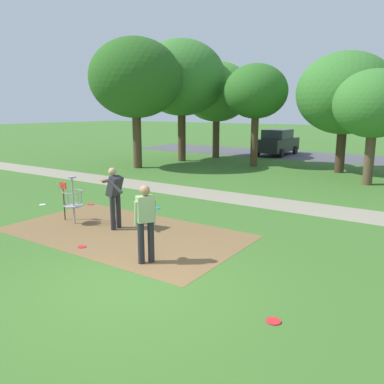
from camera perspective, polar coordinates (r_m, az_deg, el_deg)
ground_plane at (r=7.63m, az=-8.99°, el=-13.47°), size 160.00×160.00×0.00m
dirt_tee_pad at (r=10.78m, az=-9.86°, el=-5.81°), size 6.50×3.67×0.01m
disc_golf_basket at (r=11.82m, az=-16.99°, el=-0.83°), size 0.98×0.58×1.39m
player_foreground_watching at (r=10.94m, az=-11.18°, el=-0.29°), size 1.12×0.46×1.71m
player_throwing at (r=8.39m, az=-6.76°, el=-3.98°), size 0.45×0.48×1.71m
frisbee_near_basket at (r=6.59m, az=11.72°, el=-17.86°), size 0.24×0.24×0.02m
frisbee_by_tee at (r=13.23m, az=-5.15°, el=-2.34°), size 0.22×0.22×0.02m
frisbee_mid_grass at (r=9.91m, az=-15.68°, el=-7.65°), size 0.20×0.20×0.02m
frisbee_far_left at (r=14.16m, az=-14.49°, el=-1.73°), size 0.26×0.26×0.02m
frisbee_far_right at (r=12.44m, az=-11.14°, el=-3.44°), size 0.26×0.26×0.02m
frisbee_scattered_a at (r=14.60m, az=-20.83°, el=-1.73°), size 0.22×0.22×0.02m
tree_near_left at (r=18.69m, az=24.91°, el=11.46°), size 3.39×3.39×4.93m
tree_near_right at (r=22.44m, az=-8.20°, el=15.98°), size 5.04×5.04×7.06m
tree_mid_left at (r=25.25m, az=-1.54°, el=16.16°), size 5.41×5.41×7.46m
tree_mid_right at (r=21.88m, az=21.30°, el=13.16°), size 4.84×4.84×6.11m
tree_far_left at (r=27.12m, az=3.58°, el=14.27°), size 4.65×4.65×6.39m
tree_far_center at (r=23.14m, az=9.25°, el=14.13°), size 3.58×3.58×5.77m
parking_lot_strip at (r=28.40m, az=24.12°, el=4.29°), size 36.00×6.00×0.01m
parked_car_leftmost at (r=29.29m, az=12.24°, el=7.06°), size 2.02×4.22×1.84m
gravel_path at (r=14.04m, az=13.16°, el=-1.81°), size 40.00×1.76×0.00m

